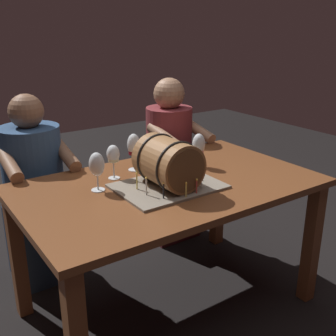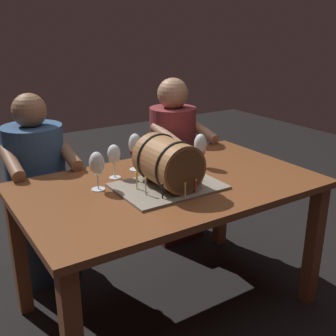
# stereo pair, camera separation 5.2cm
# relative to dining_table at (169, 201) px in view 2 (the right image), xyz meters

# --- Properties ---
(ground_plane) EXTENTS (8.00, 8.00, 0.00)m
(ground_plane) POSITION_rel_dining_table_xyz_m (0.00, 0.00, -0.64)
(ground_plane) COLOR black
(dining_table) EXTENTS (1.49, 0.90, 0.74)m
(dining_table) POSITION_rel_dining_table_xyz_m (0.00, 0.00, 0.00)
(dining_table) COLOR brown
(dining_table) RESTS_ON ground
(barrel_cake) EXTENTS (0.50, 0.37, 0.25)m
(barrel_cake) POSITION_rel_dining_table_xyz_m (-0.04, -0.05, 0.22)
(barrel_cake) COLOR gray
(barrel_cake) RESTS_ON dining_table
(wine_glass_empty) EXTENTS (0.07, 0.07, 0.19)m
(wine_glass_empty) POSITION_rel_dining_table_xyz_m (-0.34, 0.11, 0.23)
(wine_glass_empty) COLOR white
(wine_glass_empty) RESTS_ON dining_table
(wine_glass_red) EXTENTS (0.07, 0.07, 0.20)m
(wine_glass_red) POSITION_rel_dining_table_xyz_m (-0.05, 0.26, 0.24)
(wine_glass_red) COLOR white
(wine_glass_red) RESTS_ON dining_table
(wine_glass_rose) EXTENTS (0.07, 0.07, 0.19)m
(wine_glass_rose) POSITION_rel_dining_table_xyz_m (0.28, 0.11, 0.22)
(wine_glass_rose) COLOR white
(wine_glass_rose) RESTS_ON dining_table
(wine_glass_amber) EXTENTS (0.08, 0.08, 0.17)m
(wine_glass_amber) POSITION_rel_dining_table_xyz_m (0.08, 0.27, 0.22)
(wine_glass_amber) COLOR white
(wine_glass_amber) RESTS_ON dining_table
(wine_glass_white) EXTENTS (0.07, 0.07, 0.18)m
(wine_glass_white) POSITION_rel_dining_table_xyz_m (-0.20, 0.21, 0.23)
(wine_glass_white) COLOR white
(wine_glass_white) RESTS_ON dining_table
(person_seated_left) EXTENTS (0.38, 0.46, 1.13)m
(person_seated_left) POSITION_rel_dining_table_xyz_m (-0.48, 0.68, -0.11)
(person_seated_left) COLOR #1B2D46
(person_seated_left) RESTS_ON ground
(person_seated_right) EXTENTS (0.37, 0.46, 1.15)m
(person_seated_right) POSITION_rel_dining_table_xyz_m (0.48, 0.68, -0.11)
(person_seated_right) COLOR #4C1B1E
(person_seated_right) RESTS_ON ground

